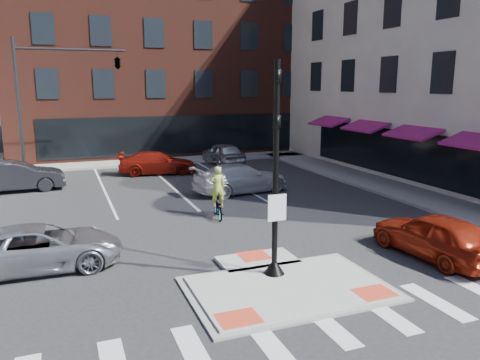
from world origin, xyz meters
name	(u,v)px	position (x,y,z in m)	size (l,w,h in m)	color
ground	(280,283)	(0.00, 0.00, 0.00)	(120.00, 120.00, 0.00)	#28282B
refuge_island	(284,285)	(0.00, -0.26, 0.05)	(5.40, 4.65, 0.13)	gray
sidewalk_e	(376,183)	(10.80, 10.00, 0.07)	(3.00, 24.00, 0.15)	gray
sidewalk_n	(185,159)	(3.00, 22.00, 0.07)	(26.00, 3.00, 0.15)	gray
building_n	(155,58)	(3.00, 31.99, 7.80)	(24.40, 18.40, 15.50)	#4E2118
building_far_left	(69,88)	(-4.00, 52.00, 5.00)	(10.00, 12.00, 10.00)	slate
building_far_right	(168,81)	(9.00, 54.00, 6.00)	(12.00, 12.00, 12.00)	brown
signal_pole	(275,198)	(0.00, 0.40, 2.36)	(0.60, 0.60, 5.98)	black
mast_arm_signal	(92,71)	(-3.47, 18.00, 6.21)	(6.10, 2.24, 8.00)	black
silver_suv	(40,247)	(-6.28, 3.53, 0.67)	(2.22, 4.82, 1.34)	#A8A9AF
red_sedan	(435,235)	(5.46, 0.00, 0.74)	(1.74, 4.32, 1.47)	maroon
white_pickup	(241,178)	(3.04, 10.87, 0.73)	(2.05, 5.05, 1.47)	silver
bg_car_dark	(15,176)	(-7.77, 15.30, 0.79)	(1.67, 4.80, 1.58)	#232327
bg_car_silver	(223,154)	(5.00, 19.30, 0.76)	(1.79, 4.46, 1.52)	#B7B9BF
bg_car_red	(158,163)	(0.05, 17.46, 0.69)	(1.93, 4.76, 1.38)	maroon
cyclist	(218,201)	(0.44, 6.83, 0.73)	(0.86, 1.79, 2.18)	#3F3F44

